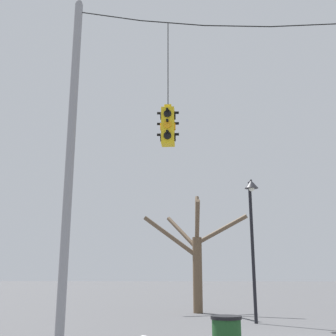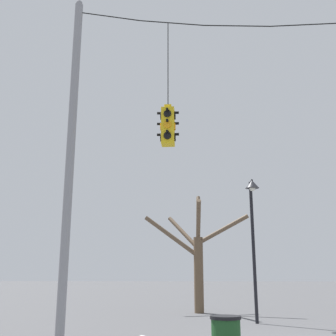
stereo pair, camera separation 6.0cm
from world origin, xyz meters
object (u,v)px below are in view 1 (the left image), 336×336
(utility_pole_left, at_px, (70,156))
(traffic_light_near_left_pole, at_px, (168,126))
(bare_tree, at_px, (195,253))
(street_lamp, at_px, (252,214))

(utility_pole_left, bearing_deg, traffic_light_near_left_pole, -0.00)
(traffic_light_near_left_pole, bearing_deg, utility_pole_left, 180.00)
(utility_pole_left, distance_m, traffic_light_near_left_pole, 2.72)
(utility_pole_left, relative_size, bare_tree, 1.69)
(traffic_light_near_left_pole, xyz_separation_m, bare_tree, (0.56, 9.31, -2.87))
(traffic_light_near_left_pole, height_order, bare_tree, traffic_light_near_left_pole)
(traffic_light_near_left_pole, bearing_deg, street_lamp, 61.70)
(utility_pole_left, xyz_separation_m, traffic_light_near_left_pole, (2.61, -0.00, 0.78))
(traffic_light_near_left_pole, distance_m, street_lamp, 5.94)
(utility_pole_left, xyz_separation_m, street_lamp, (5.31, 5.01, -0.92))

